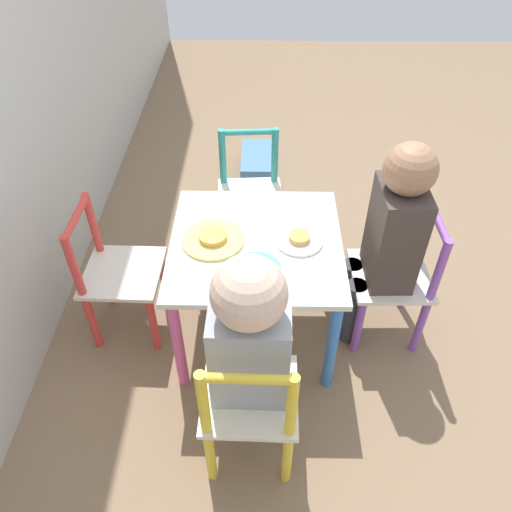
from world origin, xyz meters
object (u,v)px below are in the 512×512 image
at_px(plate_left, 255,269).
at_px(plate_front, 299,240).
at_px(child_left, 250,341).
at_px(storage_bin, 257,163).
at_px(chair_purple, 396,279).
at_px(child_front, 390,233).
at_px(chair_yellow, 250,405).
at_px(chair_red, 117,275).
at_px(plate_back, 213,239).
at_px(chair_teal, 250,197).
at_px(kids_table, 256,256).

bearing_deg(plate_left, plate_front, -45.00).
bearing_deg(child_left, storage_bin, -88.77).
height_order(chair_purple, child_left, child_left).
bearing_deg(plate_left, child_front, -70.81).
bearing_deg(child_front, plate_front, -89.39).
xyz_separation_m(chair_yellow, child_left, (0.06, -0.00, 0.20)).
bearing_deg(chair_yellow, plate_left, -90.49).
relative_size(chair_red, plate_left, 3.24).
relative_size(chair_yellow, plate_left, 3.24).
height_order(chair_red, plate_back, chair_red).
distance_m(child_left, storage_bin, 1.53).
bearing_deg(plate_left, chair_yellow, 178.27).
relative_size(chair_yellow, plate_front, 3.38).
bearing_deg(chair_teal, plate_left, -90.85).
height_order(chair_red, storage_bin, chair_red).
distance_m(child_left, plate_back, 0.44).
xyz_separation_m(chair_red, plate_left, (-0.15, -0.48, 0.18)).
height_order(child_left, plate_front, child_left).
xyz_separation_m(chair_purple, chair_red, (0.00, 0.96, 0.00)).
bearing_deg(child_front, child_left, -46.23).
bearing_deg(chair_teal, plate_front, -74.41).
height_order(kids_table, chair_purple, chair_purple).
height_order(chair_teal, plate_left, chair_teal).
bearing_deg(plate_back, kids_table, -90.00).
xyz_separation_m(chair_purple, plate_back, (-0.01, 0.62, 0.18)).
bearing_deg(plate_back, chair_purple, -89.01).
bearing_deg(plate_back, chair_yellow, -165.24).
height_order(chair_yellow, child_left, child_left).
distance_m(chair_red, chair_teal, 0.65).
relative_size(kids_table, chair_red, 1.07).
height_order(plate_left, storage_bin, plate_left).
bearing_deg(chair_red, chair_purple, -88.62).
distance_m(child_left, child_front, 0.61).
bearing_deg(plate_front, kids_table, 90.00).
xyz_separation_m(chair_yellow, chair_teal, (0.96, 0.02, 0.00)).
xyz_separation_m(kids_table, chair_purple, (0.01, -0.48, -0.11)).
height_order(chair_purple, plate_back, chair_purple).
height_order(plate_front, storage_bin, plate_front).
distance_m(chair_purple, plate_back, 0.64).
bearing_deg(chair_teal, chair_purple, -46.29).
relative_size(chair_red, child_left, 0.70).
bearing_deg(chair_purple, kids_table, -90.00).
distance_m(chair_teal, storage_bin, 0.61).
distance_m(plate_left, storage_bin, 1.25).
distance_m(kids_table, child_front, 0.43).
bearing_deg(kids_table, storage_bin, 0.49).
relative_size(chair_red, child_front, 0.67).
height_order(chair_yellow, child_front, child_front).
bearing_deg(chair_purple, plate_front, -89.49).
xyz_separation_m(kids_table, chair_teal, (0.48, 0.03, -0.11)).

